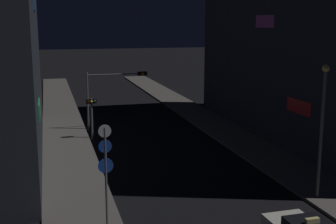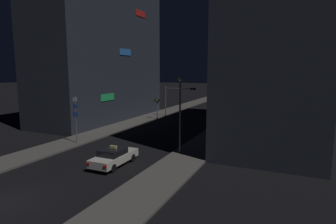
{
  "view_description": "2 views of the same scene",
  "coord_description": "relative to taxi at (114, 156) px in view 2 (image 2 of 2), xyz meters",
  "views": [
    {
      "loc": [
        -7.59,
        -5.83,
        8.82
      ],
      "look_at": [
        -0.12,
        21.36,
        3.16
      ],
      "focal_mm": 47.52,
      "sensor_mm": 36.0,
      "label": 1
    },
    {
      "loc": [
        14.39,
        -9.63,
        7.41
      ],
      "look_at": [
        1.8,
        18.0,
        2.89
      ],
      "focal_mm": 29.75,
      "sensor_mm": 36.0,
      "label": 2
    }
  ],
  "objects": [
    {
      "name": "building_facade_right",
      "position": [
        10.79,
        16.57,
        8.97
      ],
      "size": [
        8.95,
        25.85,
        19.42
      ],
      "color": "#282D38",
      "rests_on": "ground_plane"
    },
    {
      "name": "building_facade_left",
      "position": [
        -14.07,
        17.11,
        10.18
      ],
      "size": [
        8.4,
        22.52,
        21.84
      ],
      "color": "#282D38",
      "rests_on": "ground_plane"
    },
    {
      "name": "traffic_light_overhead",
      "position": [
        -4.14,
        22.92,
        2.87
      ],
      "size": [
        5.11,
        0.42,
        4.89
      ],
      "color": "slate",
      "rests_on": "ground_plane"
    },
    {
      "name": "taxi",
      "position": [
        0.0,
        0.0,
        0.0
      ],
      "size": [
        1.85,
        4.46,
        1.62
      ],
      "color": "silver",
      "rests_on": "ground_plane"
    },
    {
      "name": "street_lamp_near_block",
      "position": [
        3.59,
        4.9,
        3.41
      ],
      "size": [
        0.37,
        0.37,
        6.72
      ],
      "color": "slate",
      "rests_on": "sidewalk_right"
    },
    {
      "name": "sign_pole_left",
      "position": [
        -7.23,
        3.75,
        2.21
      ],
      "size": [
        0.63,
        0.1,
        4.67
      ],
      "color": "slate",
      "rests_on": "sidewalk_left"
    },
    {
      "name": "sidewalk_right",
      "position": [
        4.63,
        24.36,
        -0.66
      ],
      "size": [
        3.46,
        68.32,
        0.16
      ],
      "primitive_type": "cube",
      "color": "#5B5651",
      "rests_on": "ground_plane"
    },
    {
      "name": "sidewalk_left",
      "position": [
        -8.18,
        24.36,
        -0.66
      ],
      "size": [
        3.46,
        68.32,
        0.16
      ],
      "primitive_type": "cube",
      "color": "#5B5651",
      "rests_on": "ground_plane"
    },
    {
      "name": "traffic_light_left_kerb",
      "position": [
        -6.2,
        19.9,
        1.61
      ],
      "size": [
        0.8,
        0.42,
        3.23
      ],
      "color": "slate",
      "rests_on": "ground_plane"
    },
    {
      "name": "ground_plane",
      "position": [
        -1.78,
        -7.8,
        -0.74
      ],
      "size": [
        300.0,
        300.0,
        0.0
      ],
      "primitive_type": "plane",
      "color": "black"
    }
  ]
}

